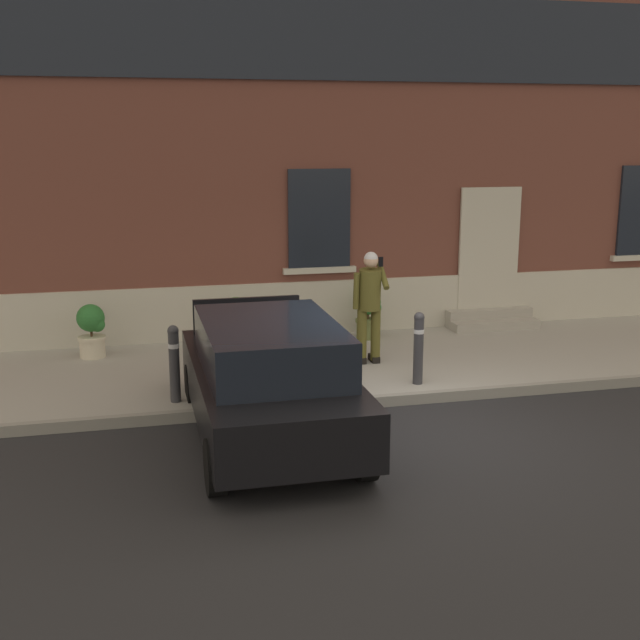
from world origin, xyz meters
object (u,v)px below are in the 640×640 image
Objects in this scene: bollard_near_person at (419,345)px; planter_cream at (92,329)px; hatchback_car_black at (269,378)px; planter_terracotta at (237,321)px; person_on_phone at (370,300)px; planter_olive at (369,312)px; bollard_far_left at (174,361)px.

planter_cream is at bearing 150.83° from bollard_near_person.
hatchback_car_black is 4.74× the size of planter_terracotta.
planter_cream and planter_terracotta have the same top height.
person_on_phone is at bearing 50.80° from hatchback_car_black.
planter_cream is 4.64m from planter_olive.
planter_cream is 1.00× the size of planter_terracotta.
planter_cream is at bearing -177.97° from planter_olive.
person_on_phone is at bearing 21.06° from bollard_far_left.
planter_cream is (-2.18, 3.82, -0.18)m from hatchback_car_black.
planter_olive is (0.46, 1.53, -0.55)m from person_on_phone.
planter_cream is 1.00× the size of planter_olive.
bollard_near_person is at bearing 28.39° from hatchback_car_black.
bollard_far_left is at bearing 128.95° from hatchback_car_black.
planter_olive is (2.46, 3.99, -0.18)m from hatchback_car_black.
bollard_near_person is at bearing -29.17° from planter_cream.
person_on_phone is (2.00, 2.45, 0.36)m from hatchback_car_black.
person_on_phone reaches higher than planter_olive.
bollard_near_person is 1.22× the size of planter_terracotta.
person_on_phone is at bearing 107.73° from bollard_near_person.
person_on_phone reaches higher than planter_cream.
bollard_far_left is 4.42m from planter_olive.
bollard_near_person reaches higher than planter_terracotta.
planter_cream is 2.32m from planter_terracotta.
bollard_near_person and bollard_far_left have the same top height.
hatchback_car_black reaches higher than planter_cream.
bollard_far_left is 2.83m from planter_terracotta.
hatchback_car_black is 3.90× the size of bollard_far_left.
planter_olive is (3.50, 2.71, -0.11)m from bollard_far_left.
planter_olive is at bearing 3.41° from planter_terracotta.
planter_terracotta is 1.00× the size of planter_olive.
hatchback_car_black reaches higher than bollard_far_left.
planter_terracotta is 2.32m from planter_olive.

